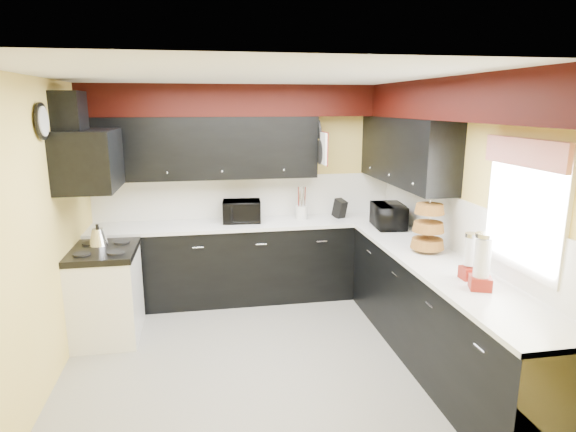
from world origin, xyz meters
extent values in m
plane|color=gray|center=(0.00, 0.00, 0.00)|extent=(3.60, 3.60, 0.00)
cube|color=#E0C666|center=(0.00, 1.80, 1.25)|extent=(3.60, 0.06, 2.50)
cube|color=#E0C666|center=(1.80, 0.00, 1.25)|extent=(0.06, 3.60, 2.50)
cube|color=#E0C666|center=(-1.80, 0.00, 1.25)|extent=(0.06, 3.60, 2.50)
cube|color=white|center=(0.00, 0.00, 2.50)|extent=(3.60, 3.60, 0.06)
cube|color=black|center=(0.00, 1.50, 0.45)|extent=(3.60, 0.60, 0.90)
cube|color=black|center=(1.50, -0.30, 0.45)|extent=(0.60, 3.00, 0.90)
cube|color=white|center=(0.00, 1.50, 0.92)|extent=(3.62, 0.64, 0.04)
cube|color=white|center=(1.50, -0.30, 0.92)|extent=(0.64, 3.02, 0.04)
cube|color=white|center=(0.00, 1.79, 1.19)|extent=(3.60, 0.02, 0.50)
cube|color=white|center=(1.79, 0.00, 1.19)|extent=(0.02, 3.60, 0.50)
cube|color=black|center=(-0.50, 1.62, 1.80)|extent=(2.60, 0.35, 0.70)
cube|color=black|center=(1.62, 0.90, 1.80)|extent=(0.35, 1.80, 0.70)
cube|color=black|center=(0.00, 1.62, 2.33)|extent=(3.60, 0.36, 0.35)
cube|color=black|center=(1.62, -0.18, 2.33)|extent=(0.36, 3.24, 0.35)
cube|color=white|center=(-1.50, 0.75, 0.43)|extent=(0.60, 0.75, 0.86)
cube|color=black|center=(-1.50, 0.75, 0.89)|extent=(0.62, 0.77, 0.06)
cube|color=black|center=(-1.55, 0.75, 1.78)|extent=(0.50, 0.78, 0.55)
cube|color=black|center=(-1.68, 0.75, 2.20)|extent=(0.24, 0.40, 0.40)
cube|color=red|center=(1.73, -0.90, 1.95)|extent=(0.04, 0.88, 0.20)
cube|color=white|center=(0.83, 1.30, 1.80)|extent=(0.03, 0.26, 0.35)
imported|color=black|center=(-0.09, 1.53, 1.07)|extent=(0.46, 0.39, 0.25)
imported|color=black|center=(1.51, 0.98, 1.07)|extent=(0.36, 0.50, 0.26)
cylinder|color=silver|center=(0.64, 1.56, 1.02)|extent=(0.20, 0.20, 0.16)
cube|color=black|center=(1.10, 1.53, 1.05)|extent=(0.15, 0.17, 0.22)
camera|label=1|loc=(-0.51, -3.96, 2.28)|focal=30.00mm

